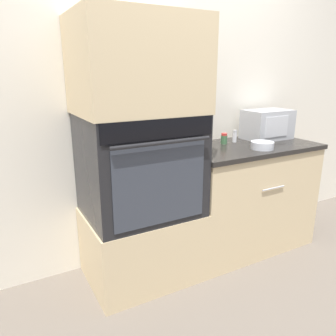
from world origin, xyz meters
TOP-DOWN VIEW (x-y plane):
  - ground_plane at (0.00, 0.00)m, footprint 12.00×12.00m
  - wall_back at (0.00, 0.63)m, footprint 8.00×0.05m
  - oven_cabinet_base at (-0.39, 0.30)m, footprint 0.78×0.60m
  - wall_oven at (-0.39, 0.30)m, footprint 0.75×0.64m
  - oven_cabinet_upper at (-0.39, 0.30)m, footprint 0.78×0.60m
  - counter_unit at (0.56, 0.30)m, footprint 1.14×0.63m
  - microwave at (0.88, 0.42)m, footprint 0.41×0.27m
  - knife_block at (0.12, 0.45)m, footprint 0.13×0.14m
  - bowl at (0.56, 0.13)m, footprint 0.18×0.18m
  - condiment_jar_near at (0.19, 0.34)m, footprint 0.05×0.05m
  - condiment_jar_mid at (0.54, 0.43)m, footprint 0.04×0.04m
  - condiment_jar_far at (0.42, 0.42)m, footprint 0.05×0.05m

SIDE VIEW (x-z plane):
  - ground_plane at x=0.00m, z-range 0.00..0.00m
  - oven_cabinet_base at x=-0.39m, z-range 0.00..0.51m
  - counter_unit at x=0.56m, z-range 0.00..0.89m
  - wall_oven at x=-0.39m, z-range 0.51..1.20m
  - bowl at x=0.56m, z-range 0.89..0.95m
  - condiment_jar_far at x=0.42m, z-range 0.89..0.98m
  - condiment_jar_near at x=0.19m, z-range 0.89..0.99m
  - condiment_jar_mid at x=0.54m, z-range 0.89..0.99m
  - knife_block at x=0.12m, z-range 0.87..1.08m
  - microwave at x=0.88m, z-range 0.89..1.14m
  - wall_back at x=0.00m, z-range 0.00..2.50m
  - oven_cabinet_upper at x=-0.39m, z-range 1.20..1.79m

